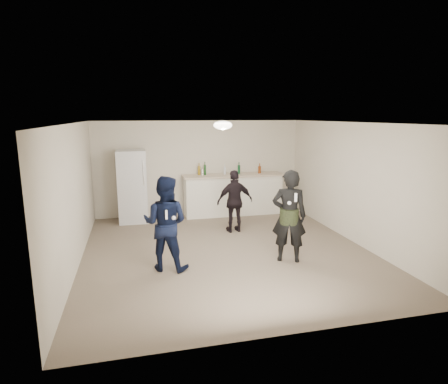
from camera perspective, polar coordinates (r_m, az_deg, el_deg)
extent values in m
plane|color=#6B5B4C|center=(7.53, 0.36, -8.91)|extent=(6.00, 6.00, 0.00)
plane|color=silver|center=(7.05, 0.39, 10.49)|extent=(6.00, 6.00, 0.00)
plane|color=beige|center=(10.08, -3.76, 3.69)|extent=(6.00, 0.00, 6.00)
plane|color=beige|center=(4.42, 9.88, -6.89)|extent=(6.00, 0.00, 6.00)
plane|color=beige|center=(7.05, -21.85, -0.59)|extent=(0.00, 6.00, 6.00)
plane|color=beige|center=(8.28, 19.19, 1.31)|extent=(0.00, 6.00, 6.00)
cube|color=white|center=(10.07, 1.39, -0.49)|extent=(2.60, 0.56, 1.05)
cube|color=beige|center=(9.97, 1.41, 2.57)|extent=(2.68, 0.64, 0.04)
cube|color=silver|center=(9.60, -13.80, 0.85)|extent=(0.70, 0.70, 1.80)
cylinder|color=silver|center=(9.17, -12.17, 2.97)|extent=(0.02, 0.02, 0.60)
ellipsoid|color=white|center=(7.34, -0.19, 10.15)|extent=(0.36, 0.36, 0.16)
cylinder|color=silver|center=(9.83, -3.30, 3.04)|extent=(0.08, 0.08, 0.17)
imported|color=#0E193E|center=(6.51, -8.93, -4.74)|extent=(0.98, 0.89, 1.64)
imported|color=black|center=(6.88, 9.89, -3.64)|extent=(0.73, 0.61, 1.70)
cylinder|color=#29391A|center=(6.88, 9.89, -3.64)|extent=(0.34, 0.34, 0.28)
imported|color=black|center=(8.52, 1.67, -1.42)|extent=(0.86, 0.40, 1.43)
cube|color=white|center=(6.18, -8.77, -3.43)|extent=(0.04, 0.04, 0.15)
sphere|color=white|center=(6.24, -7.68, -3.92)|extent=(0.07, 0.07, 0.07)
cube|color=white|center=(6.56, 10.87, -0.82)|extent=(0.04, 0.04, 0.15)
sphere|color=white|center=(6.57, 9.94, -1.66)|extent=(0.07, 0.07, 0.07)
cylinder|color=silver|center=(9.98, 0.12, 3.26)|extent=(0.07, 0.07, 0.19)
cylinder|color=#134423|center=(10.06, 2.29, 3.45)|extent=(0.07, 0.07, 0.24)
cylinder|color=olive|center=(9.90, -3.81, 3.28)|extent=(0.07, 0.07, 0.23)
cylinder|color=#113E13|center=(9.86, -2.92, 3.37)|extent=(0.06, 0.06, 0.27)
cylinder|color=brown|center=(10.21, 5.44, 3.40)|extent=(0.08, 0.08, 0.19)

